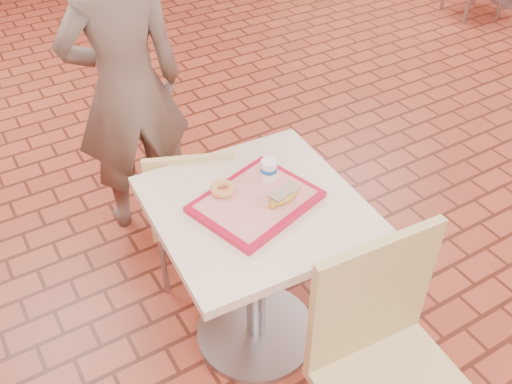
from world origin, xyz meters
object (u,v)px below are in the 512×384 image
chair_main_back (192,207)px  main_table (256,253)px  chair_main_front (387,361)px  customer (126,88)px  ring_donut (223,189)px  long_john_donut (284,196)px  paper_cup (269,169)px  serving_tray (256,202)px

chair_main_back → main_table: bearing=120.1°
chair_main_front → customer: (-0.21, 1.72, 0.25)m
customer → ring_donut: (0.02, -0.95, 0.03)m
customer → long_john_donut: size_ratio=10.85×
chair_main_front → paper_cup: (0.01, 0.76, 0.30)m
chair_main_front → serving_tray: size_ratio=2.35×
ring_donut → serving_tray: bearing=-48.9°
customer → ring_donut: 0.95m
long_john_donut → customer: bearing=99.9°
serving_tray → long_john_donut: 0.11m
main_table → chair_main_back: size_ratio=0.97×
customer → serving_tray: bearing=101.1°
serving_tray → paper_cup: (0.11, 0.08, 0.06)m
chair_main_front → long_john_donut: bearing=95.7°
serving_tray → long_john_donut: long_john_donut is taller
chair_main_back → ring_donut: (-0.02, -0.37, 0.38)m
main_table → chair_main_back: 0.48m
chair_main_back → customer: size_ratio=0.50×
chair_main_back → serving_tray: serving_tray is taller
chair_main_front → main_table: bearing=102.7°
chair_main_back → customer: 0.68m
main_table → paper_cup: paper_cup is taller
paper_cup → chair_main_back: bearing=113.5°
long_john_donut → chair_main_front: bearing=-88.4°
main_table → chair_main_front: size_ratio=0.79×
chair_main_front → ring_donut: (-0.19, 0.77, 0.28)m
ring_donut → main_table: bearing=-48.9°
chair_main_back → long_john_donut: bearing=128.1°
customer → paper_cup: (0.22, -0.96, 0.05)m
chair_main_back → customer: customer is taller
chair_main_back → ring_donut: 0.54m
serving_tray → main_table: bearing=166.0°
chair_main_back → ring_donut: size_ratio=8.41×
chair_main_back → paper_cup: size_ratio=10.11×
chair_main_back → chair_main_front: bearing=120.7°
chair_main_back → ring_donut: bearing=108.9°
chair_main_front → long_john_donut: (-0.02, 0.62, 0.28)m
customer → serving_tray: size_ratio=3.79×
main_table → serving_tray: size_ratio=1.85×
chair_main_back → long_john_donut: size_ratio=5.46×
customer → chair_main_back: bearing=99.8°
customer → serving_tray: customer is taller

